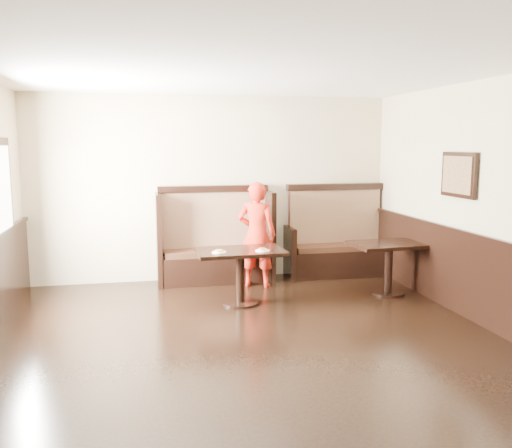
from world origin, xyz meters
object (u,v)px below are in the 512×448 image
object	(u,v)px
table_neighbor	(389,256)
child	(257,235)
booth_neighbor	(337,245)
table_main	(240,262)
booth_main	(215,247)

from	to	relation	value
table_neighbor	child	distance (m)	1.89
child	booth_neighbor	bearing A→B (deg)	-138.18
table_main	child	world-z (taller)	child
booth_neighbor	child	xyz separation A→B (m)	(-1.40, -0.45, 0.29)
booth_main	table_neighbor	size ratio (longest dim) A/B	1.62
table_neighbor	child	bearing A→B (deg)	151.92
booth_main	child	size ratio (longest dim) A/B	1.14
booth_main	table_neighbor	xyz separation A→B (m)	(2.26, -1.21, 0.01)
booth_neighbor	child	bearing A→B (deg)	-162.26
table_main	child	distance (m)	0.94
booth_main	child	world-z (taller)	child
table_main	table_neighbor	world-z (taller)	table_neighbor
booth_neighbor	table_main	bearing A→B (deg)	-144.78
booth_neighbor	table_neighbor	xyz separation A→B (m)	(0.31, -1.21, 0.06)
table_main	table_neighbor	size ratio (longest dim) A/B	1.06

